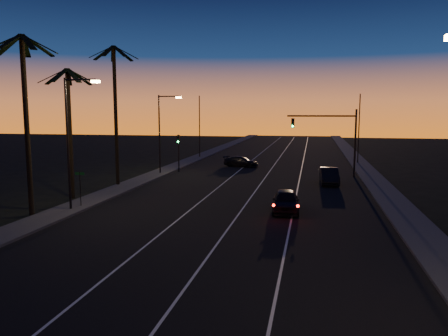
% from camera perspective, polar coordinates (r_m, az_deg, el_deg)
% --- Properties ---
extents(road, '(20.00, 170.00, 0.01)m').
position_cam_1_polar(road, '(37.66, 3.40, -2.97)').
color(road, black).
rests_on(road, ground).
extents(sidewalk_left, '(2.40, 170.00, 0.16)m').
position_cam_1_polar(sidewalk_left, '(40.73, -12.41, -2.23)').
color(sidewalk_left, '#3E3E3B').
rests_on(sidewalk_left, ground).
extents(sidewalk_right, '(2.40, 170.00, 0.16)m').
position_cam_1_polar(sidewalk_right, '(37.77, 20.50, -3.29)').
color(sidewalk_right, '#3E3E3B').
rests_on(sidewalk_right, ground).
extents(lane_stripe_left, '(0.12, 160.00, 0.01)m').
position_cam_1_polar(lane_stripe_left, '(38.19, -1.07, -2.79)').
color(lane_stripe_left, silver).
rests_on(lane_stripe_left, road).
extents(lane_stripe_mid, '(0.12, 160.00, 0.01)m').
position_cam_1_polar(lane_stripe_mid, '(37.59, 4.15, -2.97)').
color(lane_stripe_mid, silver).
rests_on(lane_stripe_mid, road).
extents(lane_stripe_right, '(0.12, 160.00, 0.01)m').
position_cam_1_polar(lane_stripe_right, '(37.32, 9.50, -3.14)').
color(lane_stripe_right, silver).
rests_on(lane_stripe_right, road).
extents(palm_near, '(4.25, 4.16, 11.53)m').
position_cam_1_polar(palm_near, '(30.42, -24.49, 7.29)').
color(palm_near, black).
rests_on(palm_near, ground).
extents(palm_mid, '(4.25, 4.16, 10.03)m').
position_cam_1_polar(palm_mid, '(35.77, -19.55, 6.14)').
color(palm_mid, black).
rests_on(palm_mid, ground).
extents(palm_far, '(4.25, 4.16, 12.53)m').
position_cam_1_polar(palm_far, '(40.60, -14.01, 8.37)').
color(palm_far, black).
rests_on(palm_far, ground).
extents(streetlight_left_near, '(2.55, 0.26, 9.00)m').
position_cam_1_polar(streetlight_left_near, '(31.08, -19.31, 4.29)').
color(streetlight_left_near, black).
rests_on(streetlight_left_near, ground).
extents(streetlight_left_far, '(2.55, 0.26, 8.50)m').
position_cam_1_polar(streetlight_left_far, '(47.44, -8.09, 5.27)').
color(streetlight_left_far, black).
rests_on(streetlight_left_far, ground).
extents(street_sign, '(0.70, 0.06, 2.60)m').
position_cam_1_polar(street_sign, '(32.37, -18.28, -2.09)').
color(street_sign, black).
rests_on(street_sign, ground).
extents(signal_mast, '(7.10, 0.41, 7.00)m').
position_cam_1_polar(signal_mast, '(46.75, 13.93, 4.75)').
color(signal_mast, black).
rests_on(signal_mast, ground).
extents(signal_post, '(0.28, 0.37, 4.20)m').
position_cam_1_polar(signal_post, '(49.07, -5.96, 2.83)').
color(signal_post, black).
rests_on(signal_post, ground).
extents(far_pole_left, '(0.14, 0.14, 9.00)m').
position_cam_1_polar(far_pole_left, '(63.81, -3.22, 5.37)').
color(far_pole_left, black).
rests_on(far_pole_left, ground).
extents(far_pole_right, '(0.14, 0.14, 9.00)m').
position_cam_1_polar(far_pole_right, '(59.01, 17.21, 4.88)').
color(far_pole_right, black).
rests_on(far_pole_right, ground).
extents(lead_car, '(2.01, 4.97, 1.49)m').
position_cam_1_polar(lead_car, '(29.98, 8.07, -4.27)').
color(lead_car, black).
rests_on(lead_car, road).
extents(right_car, '(1.80, 4.65, 1.51)m').
position_cam_1_polar(right_car, '(42.02, 13.58, -1.02)').
color(right_car, black).
rests_on(right_car, road).
extents(cross_car, '(4.61, 2.72, 1.25)m').
position_cam_1_polar(cross_car, '(53.66, 2.24, 0.85)').
color(cross_car, black).
rests_on(cross_car, road).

